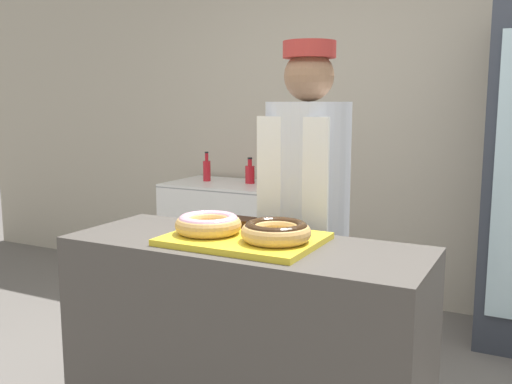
# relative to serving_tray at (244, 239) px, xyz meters

# --- Properties ---
(wall_back) EXTENTS (8.00, 0.06, 2.70)m
(wall_back) POSITION_rel_serving_tray_xyz_m (0.00, 2.13, 0.43)
(wall_back) COLOR #BCB29E
(wall_back) RESTS_ON ground_plane
(display_counter) EXTENTS (1.40, 0.54, 0.91)m
(display_counter) POSITION_rel_serving_tray_xyz_m (0.00, 0.00, -0.47)
(display_counter) COLOR #4C4742
(display_counter) RESTS_ON ground_plane
(serving_tray) EXTENTS (0.57, 0.43, 0.02)m
(serving_tray) POSITION_rel_serving_tray_xyz_m (0.00, 0.00, 0.00)
(serving_tray) COLOR yellow
(serving_tray) RESTS_ON display_counter
(donut_light_glaze) EXTENTS (0.26, 0.26, 0.07)m
(donut_light_glaze) POSITION_rel_serving_tray_xyz_m (-0.15, -0.02, 0.05)
(donut_light_glaze) COLOR tan
(donut_light_glaze) RESTS_ON serving_tray
(donut_chocolate_glaze) EXTENTS (0.26, 0.26, 0.07)m
(donut_chocolate_glaze) POSITION_rel_serving_tray_xyz_m (0.15, -0.02, 0.05)
(donut_chocolate_glaze) COLOR tan
(donut_chocolate_glaze) RESTS_ON serving_tray
(brownie_back_left) EXTENTS (0.10, 0.10, 0.03)m
(brownie_back_left) POSITION_rel_serving_tray_xyz_m (-0.10, 0.15, 0.03)
(brownie_back_left) COLOR black
(brownie_back_left) RESTS_ON serving_tray
(brownie_back_right) EXTENTS (0.10, 0.10, 0.03)m
(brownie_back_right) POSITION_rel_serving_tray_xyz_m (0.10, 0.15, 0.03)
(brownie_back_right) COLOR black
(brownie_back_right) RESTS_ON serving_tray
(baker_person) EXTENTS (0.39, 0.39, 1.70)m
(baker_person) POSITION_rel_serving_tray_xyz_m (0.05, 0.51, -0.02)
(baker_person) COLOR #4C4C51
(baker_person) RESTS_ON ground_plane
(chest_freezer) EXTENTS (0.85, 0.58, 0.84)m
(chest_freezer) POSITION_rel_serving_tray_xyz_m (-1.12, 1.78, -0.49)
(chest_freezer) COLOR white
(chest_freezer) RESTS_ON ground_plane
(bottle_red) EXTENTS (0.07, 0.07, 0.19)m
(bottle_red) POSITION_rel_serving_tray_xyz_m (-0.94, 1.84, -0.00)
(bottle_red) COLOR red
(bottle_red) RESTS_ON chest_freezer
(bottle_red_b) EXTENTS (0.08, 0.08, 0.20)m
(bottle_red_b) POSITION_rel_serving_tray_xyz_m (-0.83, 1.86, -0.00)
(bottle_red_b) COLOR red
(bottle_red_b) RESTS_ON chest_freezer
(bottle_red_b_b) EXTENTS (0.06, 0.06, 0.21)m
(bottle_red_b_b) POSITION_rel_serving_tray_xyz_m (-0.77, 1.70, 0.00)
(bottle_red_b_b) COLOR red
(bottle_red_b_b) RESTS_ON chest_freezer
(bottle_red_b_b_b) EXTENTS (0.06, 0.06, 0.22)m
(bottle_red_b_b_b) POSITION_rel_serving_tray_xyz_m (-1.30, 1.81, 0.01)
(bottle_red_b_b_b) COLOR red
(bottle_red_b_b_b) RESTS_ON chest_freezer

